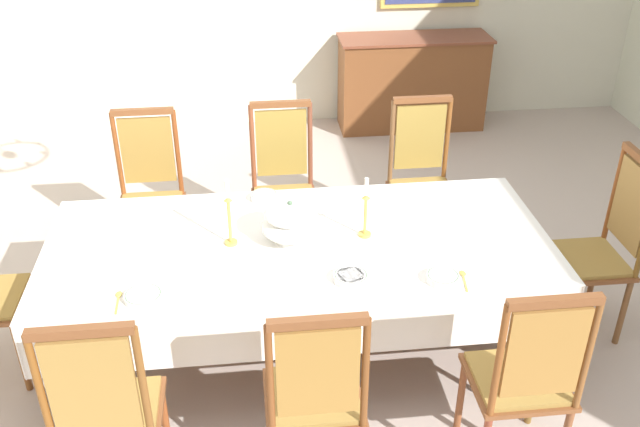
{
  "coord_description": "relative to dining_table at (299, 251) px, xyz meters",
  "views": [
    {
      "loc": [
        -0.25,
        -3.28,
        2.78
      ],
      "look_at": [
        0.11,
        -0.1,
        0.93
      ],
      "focal_mm": 39.47,
      "sensor_mm": 36.0,
      "label": 1
    }
  ],
  "objects": [
    {
      "name": "chair_north_b",
      "position": [
        -0.02,
        0.98,
        -0.1
      ],
      "size": [
        0.44,
        0.42,
        1.12
      ],
      "rotation": [
        0.0,
        0.0,
        3.14
      ],
      "color": "brown",
      "rests_on": "ground"
    },
    {
      "name": "sideboard",
      "position": [
        1.39,
        3.2,
        -0.22
      ],
      "size": [
        1.44,
        0.48,
        0.9
      ],
      "rotation": [
        0.0,
        0.0,
        3.14
      ],
      "color": "brown",
      "rests_on": "ground"
    },
    {
      "name": "chair_north_c",
      "position": [
        0.93,
        0.98,
        -0.1
      ],
      "size": [
        0.44,
        0.42,
        1.11
      ],
      "rotation": [
        0.0,
        0.0,
        3.14
      ],
      "color": "brown",
      "rests_on": "ground"
    },
    {
      "name": "spoon_secondary",
      "position": [
        -0.9,
        -0.42,
        0.08
      ],
      "size": [
        0.03,
        0.18,
        0.01
      ],
      "rotation": [
        0.0,
        0.0,
        0.03
      ],
      "color": "gold",
      "rests_on": "tablecloth"
    },
    {
      "name": "chair_head_east",
      "position": [
        1.77,
        0.0,
        -0.09
      ],
      "size": [
        0.42,
        0.44,
        1.14
      ],
      "rotation": [
        0.0,
        0.0,
        1.57
      ],
      "color": "brown",
      "rests_on": "ground"
    },
    {
      "name": "bowl_far_left",
      "position": [
        -0.16,
        0.47,
        0.09
      ],
      "size": [
        0.16,
        0.16,
        0.04
      ],
      "color": "white",
      "rests_on": "tablecloth"
    },
    {
      "name": "chair_south_b",
      "position": [
        -0.02,
        -0.98,
        -0.11
      ],
      "size": [
        0.44,
        0.42,
        1.08
      ],
      "color": "brown",
      "rests_on": "ground"
    },
    {
      "name": "soup_tureen",
      "position": [
        -0.04,
        -0.0,
        0.19
      ],
      "size": [
        0.31,
        0.31,
        0.24
      ],
      "color": "white",
      "rests_on": "tablecloth"
    },
    {
      "name": "candlestick_west",
      "position": [
        -0.36,
        -0.0,
        0.23
      ],
      "size": [
        0.07,
        0.07,
        0.39
      ],
      "color": "gold",
      "rests_on": "tablecloth"
    },
    {
      "name": "dining_table",
      "position": [
        0.0,
        0.0,
        0.0
      ],
      "size": [
        2.72,
        1.15,
        0.74
      ],
      "color": "brown",
      "rests_on": "ground"
    },
    {
      "name": "chair_south_a",
      "position": [
        -0.91,
        -0.98,
        -0.1
      ],
      "size": [
        0.44,
        0.42,
        1.12
      ],
      "color": "brown",
      "rests_on": "ground"
    },
    {
      "name": "tablecloth",
      "position": [
        0.0,
        0.0,
        -0.0
      ],
      "size": [
        2.74,
        1.17,
        0.33
      ],
      "color": "white",
      "rests_on": "dining_table"
    },
    {
      "name": "chair_north_a",
      "position": [
        -0.91,
        0.98,
        -0.1
      ],
      "size": [
        0.44,
        0.42,
        1.11
      ],
      "rotation": [
        0.0,
        0.0,
        3.14
      ],
      "color": "brown",
      "rests_on": "ground"
    },
    {
      "name": "bowl_far_right",
      "position": [
        0.22,
        -0.41,
        0.09
      ],
      "size": [
        0.17,
        0.17,
        0.04
      ],
      "color": "white",
      "rests_on": "tablecloth"
    },
    {
      "name": "chair_south_c",
      "position": [
        0.93,
        -0.98,
        -0.11
      ],
      "size": [
        0.44,
        0.42,
        1.1
      ],
      "color": "brown",
      "rests_on": "ground"
    },
    {
      "name": "ground",
      "position": [
        0.0,
        0.05,
        -0.69
      ],
      "size": [
        7.32,
        6.86,
        0.04
      ],
      "primitive_type": "cube",
      "color": "#B9A89D"
    },
    {
      "name": "bowl_near_left",
      "position": [
        0.68,
        -0.47,
        0.1
      ],
      "size": [
        0.16,
        0.16,
        0.04
      ],
      "color": "white",
      "rests_on": "tablecloth"
    },
    {
      "name": "bowl_near_right",
      "position": [
        -0.78,
        -0.45,
        0.09
      ],
      "size": [
        0.18,
        0.18,
        0.03
      ],
      "color": "white",
      "rests_on": "tablecloth"
    },
    {
      "name": "candlestick_east",
      "position": [
        0.36,
        -0.0,
        0.21
      ],
      "size": [
        0.07,
        0.07,
        0.35
      ],
      "color": "gold",
      "rests_on": "tablecloth"
    },
    {
      "name": "spoon_primary",
      "position": [
        0.79,
        -0.44,
        0.08
      ],
      "size": [
        0.04,
        0.18,
        0.01
      ],
      "rotation": [
        0.0,
        0.0,
        -0.14
      ],
      "color": "gold",
      "rests_on": "tablecloth"
    }
  ]
}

